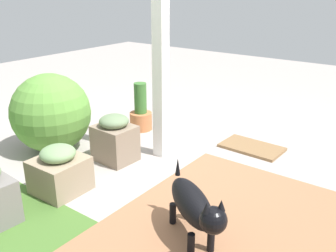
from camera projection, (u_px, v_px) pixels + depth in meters
ground_plane at (169, 169)px, 3.56m from camera, size 12.00×12.00×0.00m
brick_path at (228, 251)px, 2.45m from camera, size 1.80×2.40×0.02m
porch_pillar at (161, 54)px, 3.50m from camera, size 0.12×0.12×2.06m
stone_planter_near at (115, 139)px, 3.67m from camera, size 0.39×0.34×0.47m
stone_planter_mid at (60, 171)px, 3.12m from camera, size 0.40×0.41×0.41m
round_shrub at (51, 113)px, 3.84m from camera, size 0.81×0.81×0.81m
terracotta_pot_tall at (141, 113)px, 4.47m from camera, size 0.26×0.26×0.57m
dog at (194, 206)px, 2.45m from camera, size 0.66×0.53×0.50m
doormat at (252, 147)px, 3.99m from camera, size 0.64×0.40×0.03m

